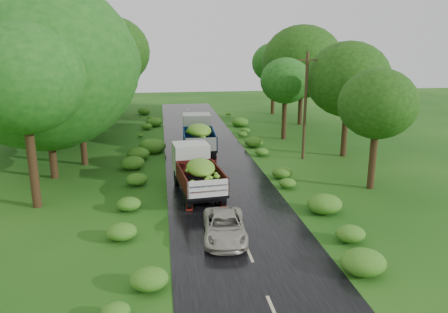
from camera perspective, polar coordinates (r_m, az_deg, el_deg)
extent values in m
plane|color=#12440E|center=(18.67, 3.28, -12.52)|extent=(120.00, 120.00, 0.00)
cube|color=black|center=(23.15, 0.81, -6.87)|extent=(6.50, 80.00, 0.02)
cube|color=#BFB78C|center=(15.31, 6.42, -19.23)|extent=(0.12, 1.60, 0.00)
cube|color=#BFB78C|center=(18.66, 3.28, -12.46)|extent=(0.12, 1.60, 0.00)
cube|color=#BFB78C|center=(22.23, 1.22, -7.79)|extent=(0.12, 1.60, 0.00)
cube|color=#BFB78C|center=(25.92, -0.23, -4.41)|extent=(0.12, 1.60, 0.00)
cube|color=#BFB78C|center=(29.69, -1.31, -1.89)|extent=(0.12, 1.60, 0.00)
cube|color=#BFB78C|center=(33.52, -2.14, 0.06)|extent=(0.12, 1.60, 0.00)
cube|color=#BFB78C|center=(37.38, -2.80, 1.61)|extent=(0.12, 1.60, 0.00)
cube|color=#BFB78C|center=(41.27, -3.34, 2.87)|extent=(0.12, 1.60, 0.00)
cube|color=#BFB78C|center=(45.18, -3.78, 3.91)|extent=(0.12, 1.60, 0.00)
cube|color=#BFB78C|center=(49.10, -4.15, 4.79)|extent=(0.12, 1.60, 0.00)
cube|color=#BFB78C|center=(53.03, -4.47, 5.53)|extent=(0.12, 1.60, 0.00)
cube|color=#BFB78C|center=(56.98, -4.75, 6.18)|extent=(0.12, 1.60, 0.00)
cube|color=black|center=(25.14, -3.47, -3.64)|extent=(2.18, 5.47, 0.26)
cylinder|color=black|center=(26.87, -6.17, -2.79)|extent=(0.36, 0.97, 0.95)
cylinder|color=black|center=(27.16, -2.34, -2.51)|extent=(0.36, 0.97, 0.95)
cylinder|color=black|center=(23.92, -5.08, -5.01)|extent=(0.36, 0.97, 0.95)
cylinder|color=black|center=(24.25, -0.79, -4.67)|extent=(0.36, 0.97, 0.95)
cylinder|color=black|center=(23.02, -4.69, -5.81)|extent=(0.36, 0.97, 0.95)
cylinder|color=black|center=(23.37, -0.23, -5.44)|extent=(0.36, 0.97, 0.95)
cube|color=maroon|center=(22.80, -4.54, -6.58)|extent=(0.32, 0.07, 0.43)
cube|color=maroon|center=(23.15, -0.04, -6.19)|extent=(0.32, 0.07, 0.43)
cube|color=silver|center=(26.85, -4.37, -0.15)|extent=(2.26, 2.01, 1.80)
cube|color=black|center=(24.15, -3.03, -3.89)|extent=(2.59, 4.27, 0.15)
cube|color=#4F100E|center=(23.82, -5.53, -2.89)|extent=(0.50, 4.05, 0.90)
cube|color=#4F100E|center=(24.20, -0.61, -2.53)|extent=(0.50, 4.05, 0.90)
cube|color=#4F100E|center=(25.86, -3.92, -1.41)|extent=(2.17, 0.30, 0.90)
cube|color=silver|center=(22.13, -2.04, -4.22)|extent=(2.17, 0.30, 0.90)
ellipsoid|color=#4F7E17|center=(23.82, -3.07, -1.41)|extent=(2.17, 3.59, 0.95)
cube|color=black|center=(34.31, -3.34, 1.50)|extent=(1.93, 5.81, 0.29)
cylinder|color=black|center=(36.35, -5.10, 1.98)|extent=(0.32, 1.03, 1.02)
cylinder|color=black|center=(36.45, -1.97, 2.07)|extent=(0.32, 1.03, 1.02)
cylinder|color=black|center=(33.04, -4.92, 0.67)|extent=(0.32, 1.03, 1.02)
cylinder|color=black|center=(33.15, -1.49, 0.77)|extent=(0.32, 1.03, 1.02)
cylinder|color=black|center=(32.02, -4.86, 0.22)|extent=(0.32, 1.03, 1.02)
cylinder|color=black|center=(32.14, -1.32, 0.32)|extent=(0.32, 1.03, 1.02)
cube|color=maroon|center=(31.75, -4.83, -0.33)|extent=(0.35, 0.05, 0.46)
cube|color=maroon|center=(31.86, -1.26, -0.23)|extent=(0.35, 0.05, 0.46)
cube|color=silver|center=(36.33, -3.58, 4.05)|extent=(2.31, 2.01, 1.94)
cube|color=black|center=(33.22, -3.24, 1.46)|extent=(2.48, 4.46, 0.16)
cube|color=navy|center=(33.05, -5.22, 2.36)|extent=(0.21, 4.40, 0.97)
cube|color=navy|center=(33.17, -1.29, 2.46)|extent=(0.21, 4.40, 0.97)
cube|color=navy|center=(35.20, -3.47, 3.16)|extent=(2.35, 0.15, 0.97)
cube|color=silver|center=(30.99, -3.01, 1.56)|extent=(2.35, 0.15, 0.97)
ellipsoid|color=#4F7E17|center=(32.97, -3.27, 3.45)|extent=(2.08, 3.75, 1.02)
imported|color=#B0AB9C|center=(19.66, 0.07, -9.16)|extent=(2.19, 4.14, 1.11)
cylinder|color=#382616|center=(32.57, 10.56, 6.41)|extent=(0.22, 0.22, 7.86)
cube|color=#382616|center=(32.27, 10.84, 12.29)|extent=(1.38, 0.13, 0.10)
cylinder|color=black|center=(24.50, -24.07, 2.43)|extent=(0.46, 0.46, 7.70)
ellipsoid|color=#153C0B|center=(24.10, -24.81, 9.24)|extent=(3.52, 3.52, 3.16)
cylinder|color=black|center=(29.47, -21.95, 4.98)|extent=(0.48, 0.48, 8.14)
ellipsoid|color=#153C0B|center=(29.15, -22.55, 10.97)|extent=(4.80, 4.80, 4.32)
cylinder|color=black|center=(32.15, -18.17, 5.00)|extent=(0.45, 0.45, 6.96)
ellipsoid|color=#153C0B|center=(31.84, -18.56, 9.68)|extent=(3.90, 3.90, 3.51)
cylinder|color=black|center=(39.29, -21.22, 6.93)|extent=(0.46, 0.46, 7.67)
ellipsoid|color=#153C0B|center=(39.04, -21.63, 11.16)|extent=(5.14, 5.14, 4.63)
cylinder|color=black|center=(42.82, -16.49, 7.64)|extent=(0.45, 0.45, 7.28)
ellipsoid|color=#153C0B|center=(42.59, -16.77, 11.33)|extent=(3.15, 3.15, 2.84)
cylinder|color=black|center=(49.18, -17.05, 8.36)|extent=(0.45, 0.45, 7.11)
ellipsoid|color=#153C0B|center=(48.98, -17.29, 11.49)|extent=(4.69, 4.69, 4.22)
cylinder|color=black|center=(53.23, -14.31, 9.70)|extent=(0.48, 0.48, 8.41)
ellipsoid|color=#153C0B|center=(53.06, -14.54, 13.14)|extent=(4.21, 4.21, 3.79)
cylinder|color=black|center=(27.01, 19.03, 1.90)|extent=(0.42, 0.42, 5.80)
ellipsoid|color=#155214|center=(26.64, 19.43, 6.52)|extent=(3.00, 3.00, 2.70)
cylinder|color=black|center=(34.21, 15.63, 5.47)|extent=(0.44, 0.44, 6.64)
ellipsoid|color=#155214|center=(33.91, 15.93, 9.68)|extent=(3.52, 3.52, 3.16)
cylinder|color=black|center=(39.34, 7.91, 6.52)|extent=(0.42, 0.42, 5.93)
ellipsoid|color=#155214|center=(39.08, 8.03, 9.78)|extent=(2.98, 2.98, 2.68)
cylinder|color=black|center=(46.65, 10.03, 8.65)|extent=(0.46, 0.46, 7.41)
ellipsoid|color=#155214|center=(46.44, 10.19, 12.10)|extent=(4.06, 4.06, 3.65)
cylinder|color=black|center=(53.16, 6.44, 9.25)|extent=(0.45, 0.45, 6.92)
ellipsoid|color=#155214|center=(52.97, 6.53, 12.08)|extent=(3.23, 3.23, 2.91)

